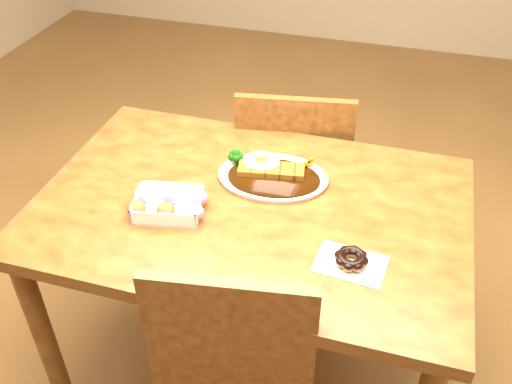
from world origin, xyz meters
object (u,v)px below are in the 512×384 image
(chair_far, at_px, (294,174))
(pon_de_ring, at_px, (351,259))
(donut_box, at_px, (168,204))
(table, at_px, (251,229))
(katsu_curry_plate, at_px, (271,174))

(chair_far, xyz_separation_m, pon_de_ring, (0.30, -0.70, 0.29))
(chair_far, xyz_separation_m, donut_box, (-0.21, -0.63, 0.30))
(table, relative_size, pon_de_ring, 6.62)
(table, relative_size, chair_far, 1.38)
(donut_box, bearing_deg, katsu_curry_plate, 44.68)
(katsu_curry_plate, xyz_separation_m, donut_box, (-0.23, -0.23, 0.01))
(katsu_curry_plate, distance_m, donut_box, 0.32)
(pon_de_ring, bearing_deg, chair_far, 113.30)
(table, distance_m, pon_de_ring, 0.37)
(katsu_curry_plate, xyz_separation_m, pon_de_ring, (0.28, -0.29, 0.00))
(chair_far, bearing_deg, katsu_curry_plate, 82.99)
(chair_far, height_order, pon_de_ring, chair_far)
(pon_de_ring, bearing_deg, table, 152.25)
(table, relative_size, donut_box, 5.50)
(table, height_order, pon_de_ring, pon_de_ring)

